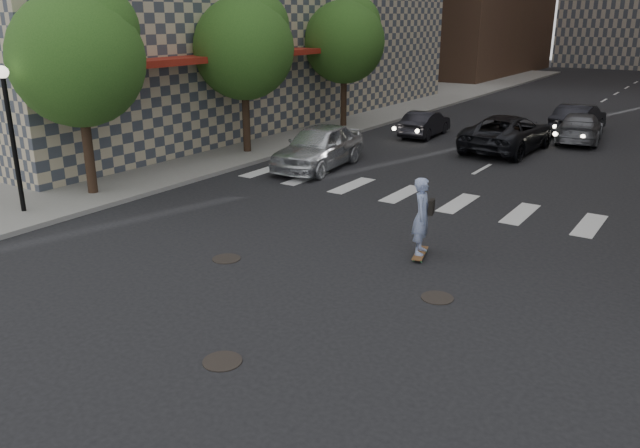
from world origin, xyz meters
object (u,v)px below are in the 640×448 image
(traffic_car_e, at_px, (578,119))
(skateboarder, at_px, (422,216))
(traffic_car_a, at_px, (425,124))
(traffic_car_c, at_px, (508,133))
(tree_a, at_px, (81,53))
(silver_sedan, at_px, (319,147))
(traffic_car_b, at_px, (580,127))
(lamppost, at_px, (9,119))
(tree_b, at_px, (246,44))
(tree_c, at_px, (347,38))

(traffic_car_e, bearing_deg, skateboarder, 95.61)
(traffic_car_a, distance_m, traffic_car_c, 4.71)
(tree_a, xyz_separation_m, traffic_car_c, (9.15, 14.86, -3.85))
(tree_a, xyz_separation_m, skateboarder, (11.42, 0.88, -3.57))
(silver_sedan, relative_size, traffic_car_b, 1.06)
(lamppost, relative_size, silver_sedan, 0.85)
(tree_b, distance_m, traffic_car_e, 17.26)
(skateboarder, distance_m, silver_sedan, 9.96)
(lamppost, distance_m, traffic_car_a, 19.41)
(tree_c, height_order, traffic_car_b, tree_c)
(tree_a, height_order, traffic_car_a, tree_a)
(tree_b, distance_m, silver_sedan, 5.50)
(silver_sedan, distance_m, traffic_car_a, 8.62)
(traffic_car_b, bearing_deg, traffic_car_a, 15.17)
(traffic_car_a, relative_size, traffic_car_e, 0.83)
(tree_c, xyz_separation_m, traffic_car_c, (9.15, -1.14, -3.85))
(tree_b, relative_size, tree_c, 1.00)
(traffic_car_a, bearing_deg, skateboarder, 111.12)
(lamppost, relative_size, skateboarder, 2.09)
(lamppost, bearing_deg, tree_b, 89.75)
(tree_c, xyz_separation_m, traffic_car_e, (10.84, 4.86, -3.89))
(traffic_car_b, height_order, traffic_car_c, traffic_car_c)
(tree_a, relative_size, traffic_car_c, 1.15)
(skateboarder, distance_m, traffic_car_b, 17.98)
(tree_b, bearing_deg, tree_a, -90.00)
(silver_sedan, bearing_deg, lamppost, -117.68)
(silver_sedan, bearing_deg, traffic_car_b, 50.91)
(lamppost, bearing_deg, skateboarder, 17.08)
(traffic_car_a, bearing_deg, traffic_car_b, -160.55)
(traffic_car_b, bearing_deg, traffic_car_c, 53.89)
(tree_c, relative_size, silver_sedan, 1.31)
(tree_b, xyz_separation_m, skateboarder, (11.42, -7.12, -3.57))
(tree_c, xyz_separation_m, traffic_car_b, (11.35, 2.86, -3.96))
(traffic_car_b, bearing_deg, silver_sedan, 49.68)
(silver_sedan, distance_m, traffic_car_e, 15.05)
(traffic_car_c, bearing_deg, traffic_car_a, -11.66)
(traffic_car_e, bearing_deg, silver_sedan, 66.74)
(silver_sedan, height_order, traffic_car_c, silver_sedan)
(lamppost, xyz_separation_m, traffic_car_e, (10.88, 23.50, -2.17))
(silver_sedan, relative_size, traffic_car_c, 0.88)
(skateboarder, distance_m, traffic_car_c, 14.16)
(traffic_car_b, bearing_deg, tree_b, 36.43)
(skateboarder, bearing_deg, tree_c, 112.16)
(tree_b, bearing_deg, silver_sedan, -7.55)
(tree_a, relative_size, traffic_car_a, 1.71)
(tree_a, height_order, traffic_car_b, tree_a)
(lamppost, relative_size, tree_b, 0.65)
(traffic_car_e, bearing_deg, traffic_car_b, 108.25)
(silver_sedan, relative_size, traffic_car_a, 1.31)
(lamppost, height_order, traffic_car_a, lamppost)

